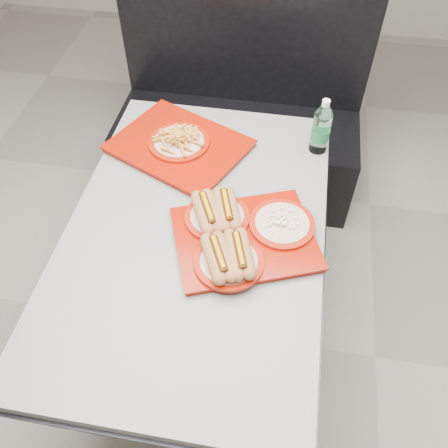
% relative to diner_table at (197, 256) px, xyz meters
% --- Properties ---
extents(ground, '(6.00, 6.00, 0.00)m').
position_rel_diner_table_xyz_m(ground, '(0.00, 0.00, -0.58)').
color(ground, gray).
rests_on(ground, ground).
extents(diner_table, '(0.92, 1.42, 0.75)m').
position_rel_diner_table_xyz_m(diner_table, '(0.00, 0.00, 0.00)').
color(diner_table, black).
rests_on(diner_table, ground).
extents(booth_bench, '(1.30, 0.57, 1.35)m').
position_rel_diner_table_xyz_m(booth_bench, '(0.00, 1.09, -0.18)').
color(booth_bench, black).
rests_on(booth_bench, ground).
extents(tray_near, '(0.57, 0.51, 0.10)m').
position_rel_diner_table_xyz_m(tray_near, '(0.16, -0.04, 0.20)').
color(tray_near, '#8E1203').
rests_on(tray_near, diner_table).
extents(tray_far, '(0.62, 0.57, 0.10)m').
position_rel_diner_table_xyz_m(tray_far, '(-0.15, 0.40, 0.19)').
color(tray_far, '#8E1203').
rests_on(tray_far, diner_table).
extents(water_bottle, '(0.07, 0.07, 0.24)m').
position_rel_diner_table_xyz_m(water_bottle, '(0.40, 0.50, 0.27)').
color(water_bottle, silver).
rests_on(water_bottle, diner_table).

